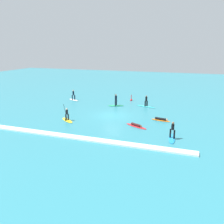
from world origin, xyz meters
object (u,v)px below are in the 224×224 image
at_px(surfer_on_orange_board, 161,120).
at_px(surfer_on_yellow_board, 67,118).
at_px(surfer_on_blue_board, 172,135).
at_px(surfer_on_green_board, 116,103).
at_px(surfer_on_white_board, 74,98).
at_px(surfer_on_teal_board, 146,104).
at_px(surfer_on_red_board, 136,126).
at_px(marker_buoy, 131,100).

bearing_deg(surfer_on_orange_board, surfer_on_yellow_board, -149.92).
height_order(surfer_on_blue_board, surfer_on_green_board, surfer_on_green_board).
relative_size(surfer_on_green_board, surfer_on_white_board, 1.02).
relative_size(surfer_on_teal_board, surfer_on_yellow_board, 1.25).
height_order(surfer_on_red_board, surfer_on_white_board, surfer_on_white_board).
xyz_separation_m(surfer_on_blue_board, marker_buoy, (-8.59, 16.00, -0.27)).
height_order(surfer_on_green_board, surfer_on_orange_board, surfer_on_green_board).
xyz_separation_m(surfer_on_green_board, surfer_on_white_board, (-8.46, 1.55, -0.07)).
relative_size(surfer_on_red_board, surfer_on_orange_board, 1.18).
xyz_separation_m(surfer_on_red_board, surfer_on_green_board, (-5.52, 8.86, 0.40)).
bearing_deg(surfer_on_white_board, surfer_on_yellow_board, -38.85).
bearing_deg(surfer_on_teal_board, surfer_on_green_board, -151.88).
distance_m(surfer_on_red_board, surfer_on_yellow_board, 9.02).
bearing_deg(marker_buoy, surfer_on_white_board, -163.17).
xyz_separation_m(surfer_on_blue_board, surfer_on_white_board, (-18.40, 13.03, -0.00)).
relative_size(surfer_on_teal_board, surfer_on_green_board, 1.27).
xyz_separation_m(surfer_on_red_board, surfer_on_blue_board, (4.42, -2.61, 0.32)).
bearing_deg(surfer_on_yellow_board, surfer_on_orange_board, 56.90).
relative_size(surfer_on_teal_board, surfer_on_orange_board, 1.27).
height_order(surfer_on_blue_board, surfer_on_yellow_board, surfer_on_yellow_board).
bearing_deg(surfer_on_white_board, surfer_on_blue_board, -8.47).
xyz_separation_m(surfer_on_teal_board, surfer_on_blue_board, (5.25, -12.53, 0.04)).
distance_m(surfer_on_teal_board, surfer_on_green_board, 4.81).
xyz_separation_m(surfer_on_red_board, surfer_on_orange_board, (2.45, 3.35, 0.03)).
bearing_deg(surfer_on_white_board, surfer_on_red_board, -9.86).
height_order(surfer_on_teal_board, surfer_on_green_board, surfer_on_green_board).
height_order(surfer_on_teal_board, surfer_on_orange_board, surfer_on_teal_board).
bearing_deg(surfer_on_orange_board, surfer_on_teal_board, 127.43).
relative_size(surfer_on_blue_board, surfer_on_orange_board, 1.13).
relative_size(surfer_on_red_board, surfer_on_yellow_board, 1.16).
xyz_separation_m(surfer_on_teal_board, surfer_on_green_board, (-4.69, -1.06, 0.11)).
bearing_deg(surfer_on_green_board, surfer_on_orange_board, 125.41).
bearing_deg(surfer_on_red_board, surfer_on_yellow_board, -149.40).
height_order(surfer_on_blue_board, surfer_on_white_board, same).
bearing_deg(surfer_on_white_board, surfer_on_orange_board, 3.56).
distance_m(surfer_on_teal_board, surfer_on_yellow_board, 13.34).
relative_size(surfer_on_white_board, surfer_on_orange_board, 0.98).
xyz_separation_m(surfer_on_teal_board, surfer_on_yellow_board, (-8.16, -10.55, -0.02)).
height_order(surfer_on_teal_board, surfer_on_white_board, surfer_on_white_board).
distance_m(surfer_on_teal_board, surfer_on_white_board, 13.16).
xyz_separation_m(surfer_on_teal_board, surfer_on_white_board, (-13.15, 0.50, 0.04)).
height_order(surfer_on_blue_board, marker_buoy, surfer_on_blue_board).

